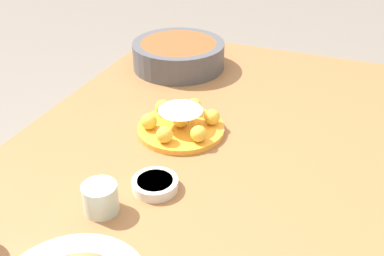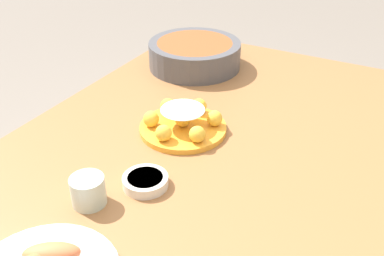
% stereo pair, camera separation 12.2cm
% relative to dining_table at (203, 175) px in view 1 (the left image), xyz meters
% --- Properties ---
extents(dining_table, '(1.58, 1.04, 0.78)m').
position_rel_dining_table_xyz_m(dining_table, '(0.00, 0.00, 0.00)').
color(dining_table, '#936038').
rests_on(dining_table, ground_plane).
extents(cake_plate, '(0.25, 0.25, 0.08)m').
position_rel_dining_table_xyz_m(cake_plate, '(0.07, 0.09, 0.11)').
color(cake_plate, gold).
rests_on(cake_plate, dining_table).
extents(serving_bowl, '(0.34, 0.34, 0.09)m').
position_rel_dining_table_xyz_m(serving_bowl, '(0.48, 0.28, 0.14)').
color(serving_bowl, '#4C4C51').
rests_on(serving_bowl, dining_table).
extents(sauce_bowl, '(0.11, 0.11, 0.03)m').
position_rel_dining_table_xyz_m(sauce_bowl, '(-0.20, 0.05, 0.10)').
color(sauce_bowl, silver).
rests_on(sauce_bowl, dining_table).
extents(cup_far, '(0.08, 0.08, 0.07)m').
position_rel_dining_table_xyz_m(cup_far, '(-0.31, 0.13, 0.12)').
color(cup_far, beige).
rests_on(cup_far, dining_table).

